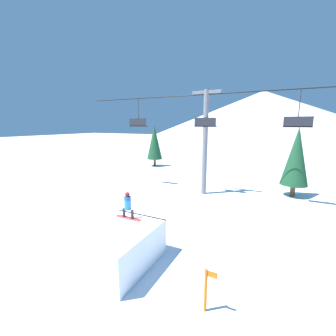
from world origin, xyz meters
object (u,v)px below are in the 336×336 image
snow_ramp (119,246)px  trail_marker (206,289)px  snowboarder (128,205)px  pine_tree_near (296,156)px

snow_ramp → trail_marker: snow_ramp is taller
snow_ramp → trail_marker: 4.21m
snowboarder → pine_tree_near: 14.93m
snowboarder → pine_tree_near: (7.38, 12.93, 1.13)m
snow_ramp → snowboarder: size_ratio=2.54×
snow_ramp → trail_marker: (4.14, -0.79, -0.00)m
snow_ramp → snowboarder: bearing=104.0°
pine_tree_near → trail_marker: bearing=-101.3°
snow_ramp → pine_tree_near: size_ratio=0.60×
trail_marker → pine_tree_near: bearing=78.7°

